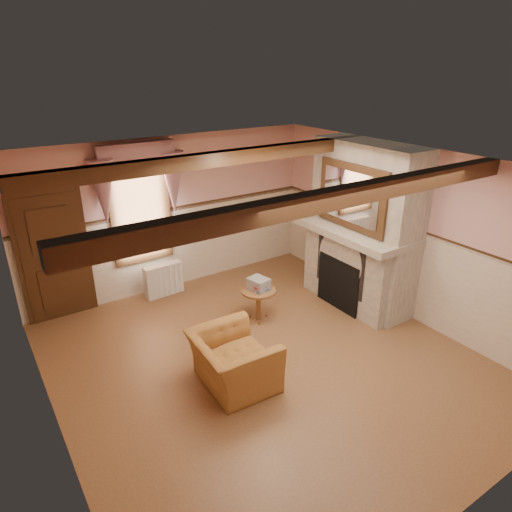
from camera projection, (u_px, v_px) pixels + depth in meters
floor at (265, 361)px, 6.54m from camera, size 5.50×6.00×0.01m
ceiling at (267, 167)px, 5.44m from camera, size 5.50×6.00×0.01m
wall_back at (172, 214)px, 8.29m from camera, size 5.50×0.02×2.80m
wall_front at (477, 404)px, 3.69m from camera, size 5.50×0.02×2.80m
wall_left at (42, 337)px, 4.59m from camera, size 0.02×6.00×2.80m
wall_right at (405, 233)px, 7.39m from camera, size 0.02×6.00×2.80m
wainscot at (266, 316)px, 6.25m from camera, size 5.50×6.00×1.50m
chair_rail at (266, 266)px, 5.95m from camera, size 5.50×6.00×0.08m
firebox at (341, 283)px, 7.84m from camera, size 0.20×0.95×0.90m
armchair at (233, 361)px, 5.96m from camera, size 1.00×1.13×0.71m
side_table at (258, 305)px, 7.50m from camera, size 0.69×0.69×0.55m
book_stack at (258, 284)px, 7.35m from camera, size 0.32×0.37×0.20m
radiator at (164, 280)px, 8.29m from camera, size 0.71×0.21×0.60m
bowl at (368, 229)px, 7.37m from camera, size 0.38×0.38×0.09m
mantel_clock at (329, 211)px, 8.07m from camera, size 0.14×0.24×0.20m
oil_lamp at (332, 210)px, 7.99m from camera, size 0.11×0.11×0.28m
candle_red at (387, 234)px, 7.05m from camera, size 0.06×0.06×0.16m
jar_yellow at (373, 230)px, 7.29m from camera, size 0.06×0.06×0.12m
fireplace at (364, 226)px, 7.68m from camera, size 0.85×2.00×2.80m
mantel at (356, 230)px, 7.61m from camera, size 1.05×2.05×0.12m
overmantel_mirror at (351, 197)px, 7.27m from camera, size 0.06×1.44×1.04m
door at (54, 258)px, 7.31m from camera, size 1.10×0.10×2.10m
window at (140, 207)px, 7.86m from camera, size 1.06×0.08×2.02m
window_drapes at (138, 173)px, 7.56m from camera, size 1.30×0.14×1.40m
ceiling_beam_front at (336, 198)px, 4.56m from camera, size 5.50×0.18×0.20m
ceiling_beam_back at (218, 159)px, 6.40m from camera, size 5.50×0.18×0.20m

